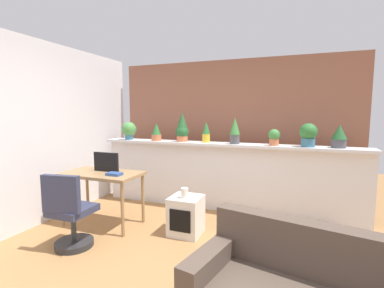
# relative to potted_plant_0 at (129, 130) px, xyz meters

# --- Properties ---
(ground_plane) EXTENTS (12.00, 12.00, 0.00)m
(ground_plane) POSITION_rel_potted_plant_0_xyz_m (1.72, -1.93, -1.28)
(ground_plane) COLOR #9E7042
(divider_wall) EXTENTS (4.21, 0.16, 1.06)m
(divider_wall) POSITION_rel_potted_plant_0_xyz_m (1.72, 0.07, -0.74)
(divider_wall) COLOR silver
(divider_wall) RESTS_ON ground
(plant_shelf) EXTENTS (4.21, 0.35, 0.04)m
(plant_shelf) POSITION_rel_potted_plant_0_xyz_m (1.72, 0.03, -0.19)
(plant_shelf) COLOR silver
(plant_shelf) RESTS_ON divider_wall
(brick_wall_behind) EXTENTS (4.21, 0.10, 2.50)m
(brick_wall_behind) POSITION_rel_potted_plant_0_xyz_m (1.72, 0.67, -0.03)
(brick_wall_behind) COLOR #935B47
(brick_wall_behind) RESTS_ON ground
(side_wall_left) EXTENTS (0.12, 4.40, 2.60)m
(side_wall_left) POSITION_rel_potted_plant_0_xyz_m (-0.63, -1.53, 0.02)
(side_wall_left) COLOR silver
(side_wall_left) RESTS_ON ground
(potted_plant_0) EXTENTS (0.25, 0.25, 0.31)m
(potted_plant_0) POSITION_rel_potted_plant_0_xyz_m (0.00, 0.00, 0.00)
(potted_plant_0) COLOR #386B84
(potted_plant_0) RESTS_ON plant_shelf
(potted_plant_1) EXTENTS (0.17, 0.17, 0.31)m
(potted_plant_1) POSITION_rel_potted_plant_0_xyz_m (0.55, -0.01, -0.03)
(potted_plant_1) COLOR #C66B42
(potted_plant_1) RESTS_ON plant_shelf
(potted_plant_2) EXTENTS (0.22, 0.22, 0.49)m
(potted_plant_2) POSITION_rel_potted_plant_0_xyz_m (1.01, 0.04, 0.05)
(potted_plant_2) COLOR #C66B42
(potted_plant_2) RESTS_ON plant_shelf
(potted_plant_3) EXTENTS (0.13, 0.13, 0.34)m
(potted_plant_3) POSITION_rel_potted_plant_0_xyz_m (1.43, 0.04, -0.00)
(potted_plant_3) COLOR gold
(potted_plant_3) RESTS_ON plant_shelf
(potted_plant_4) EXTENTS (0.16, 0.16, 0.41)m
(potted_plant_4) POSITION_rel_potted_plant_0_xyz_m (1.91, -0.01, 0.04)
(potted_plant_4) COLOR #4C4C51
(potted_plant_4) RESTS_ON plant_shelf
(potted_plant_5) EXTENTS (0.17, 0.17, 0.24)m
(potted_plant_5) POSITION_rel_potted_plant_0_xyz_m (2.49, -0.00, -0.04)
(potted_plant_5) COLOR #C66B42
(potted_plant_5) RESTS_ON plant_shelf
(potted_plant_6) EXTENTS (0.24, 0.24, 0.33)m
(potted_plant_6) POSITION_rel_potted_plant_0_xyz_m (2.96, 0.01, 0.00)
(potted_plant_6) COLOR #386B84
(potted_plant_6) RESTS_ON plant_shelf
(potted_plant_7) EXTENTS (0.20, 0.20, 0.32)m
(potted_plant_7) POSITION_rel_potted_plant_0_xyz_m (3.35, 0.04, -0.01)
(potted_plant_7) COLOR #4C4C51
(potted_plant_7) RESTS_ON plant_shelf
(desk) EXTENTS (1.10, 0.60, 0.75)m
(desk) POSITION_rel_potted_plant_0_xyz_m (0.27, -1.09, -0.61)
(desk) COLOR #99754C
(desk) RESTS_ON ground
(tv_monitor) EXTENTS (0.40, 0.04, 0.27)m
(tv_monitor) POSITION_rel_potted_plant_0_xyz_m (0.28, -1.01, -0.39)
(tv_monitor) COLOR black
(tv_monitor) RESTS_ON desk
(office_chair) EXTENTS (0.47, 0.48, 0.91)m
(office_chair) POSITION_rel_potted_plant_0_xyz_m (0.39, -1.83, -0.89)
(office_chair) COLOR #262628
(office_chair) RESTS_ON ground
(side_cube_shelf) EXTENTS (0.40, 0.41, 0.50)m
(side_cube_shelf) POSITION_rel_potted_plant_0_xyz_m (1.49, -0.98, -1.03)
(side_cube_shelf) COLOR silver
(side_cube_shelf) RESTS_ON ground
(vase_on_shelf) EXTENTS (0.10, 0.10, 0.13)m
(vase_on_shelf) POSITION_rel_potted_plant_0_xyz_m (1.49, -1.03, -0.71)
(vase_on_shelf) COLOR silver
(vase_on_shelf) RESTS_ON side_cube_shelf
(book_on_desk) EXTENTS (0.19, 0.13, 0.04)m
(book_on_desk) POSITION_rel_potted_plant_0_xyz_m (0.54, -1.18, -0.51)
(book_on_desk) COLOR #2D4C8C
(book_on_desk) RESTS_ON desk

